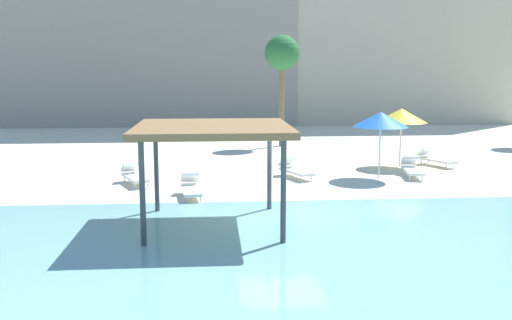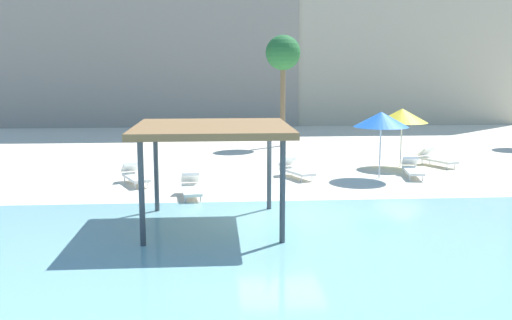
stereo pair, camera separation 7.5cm
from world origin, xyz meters
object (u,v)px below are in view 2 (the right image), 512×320
beach_umbrella_blue_0 (381,119)px  palm_tree_0 (283,55)px  shade_pavilion (212,132)px  lounge_chair_0 (435,158)px  lounge_chair_1 (295,169)px  lounge_chair_2 (191,187)px  lounge_chair_4 (412,168)px  lounge_chair_3 (135,175)px  beach_umbrella_yellow_2 (402,116)px

beach_umbrella_blue_0 → palm_tree_0: palm_tree_0 is taller
shade_pavilion → beach_umbrella_blue_0: shade_pavilion is taller
lounge_chair_0 → lounge_chair_1: (-6.59, -2.26, 0.00)m
lounge_chair_0 → lounge_chair_2: bearing=-87.7°
shade_pavilion → beach_umbrella_blue_0: 9.10m
lounge_chair_4 → palm_tree_0: bearing=-147.2°
lounge_chair_0 → palm_tree_0: bearing=-164.3°
palm_tree_0 → lounge_chair_0: bearing=-49.5°
lounge_chair_0 → shade_pavilion: bearing=-72.1°
beach_umbrella_blue_0 → lounge_chair_4: bearing=9.1°
lounge_chair_1 → lounge_chair_0: bearing=86.1°
shade_pavilion → lounge_chair_1: (3.18, 6.78, -2.26)m
lounge_chair_2 → lounge_chair_3: size_ratio=0.98×
lounge_chair_2 → shade_pavilion: bearing=5.7°
lounge_chair_0 → palm_tree_0: (-5.97, 6.99, 4.64)m
beach_umbrella_yellow_2 → lounge_chair_0: size_ratio=1.29×
lounge_chair_0 → lounge_chair_1: bearing=-95.9°
shade_pavilion → lounge_chair_0: shade_pavilion is taller
beach_umbrella_yellow_2 → palm_tree_0: palm_tree_0 is taller
lounge_chair_3 → beach_umbrella_yellow_2: bearing=81.7°
beach_umbrella_blue_0 → beach_umbrella_yellow_2: size_ratio=1.02×
shade_pavilion → beach_umbrella_yellow_2: (8.15, 8.93, -0.35)m
beach_umbrella_yellow_2 → lounge_chair_1: bearing=-156.6°
lounge_chair_2 → lounge_chair_3: same height
lounge_chair_2 → beach_umbrella_yellow_2: bearing=114.8°
lounge_chair_0 → lounge_chair_1: 6.96m
shade_pavilion → beach_umbrella_blue_0: (6.47, 6.40, -0.28)m
lounge_chair_3 → beach_umbrella_blue_0: bearing=69.4°
beach_umbrella_blue_0 → lounge_chair_0: size_ratio=1.32×
lounge_chair_3 → palm_tree_0: palm_tree_0 is taller
beach_umbrella_blue_0 → lounge_chair_3: (-9.40, -0.44, -1.98)m
lounge_chair_3 → shade_pavilion: bearing=3.0°
lounge_chair_3 → lounge_chair_4: (10.80, 0.66, 0.00)m
shade_pavilion → lounge_chair_4: shade_pavilion is taller
beach_umbrella_yellow_2 → lounge_chair_4: beach_umbrella_yellow_2 is taller
shade_pavilion → lounge_chair_0: 13.50m
shade_pavilion → lounge_chair_2: size_ratio=2.08×
lounge_chair_1 → lounge_chair_3: size_ratio=1.00×
lounge_chair_1 → lounge_chair_3: 6.17m
lounge_chair_0 → lounge_chair_2: 11.81m
lounge_chair_1 → lounge_chair_3: same height
lounge_chair_4 → lounge_chair_2: bearing=-61.5°
shade_pavilion → lounge_chair_1: 7.82m
lounge_chair_1 → palm_tree_0: 10.37m
lounge_chair_2 → palm_tree_0: size_ratio=0.32×
lounge_chair_4 → palm_tree_0: 11.25m
lounge_chair_4 → palm_tree_0: (-4.07, 9.40, 4.64)m
beach_umbrella_yellow_2 → lounge_chair_1: size_ratio=1.28×
lounge_chair_4 → beach_umbrella_yellow_2: bearing=-177.5°
beach_umbrella_blue_0 → lounge_chair_3: bearing=-177.3°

